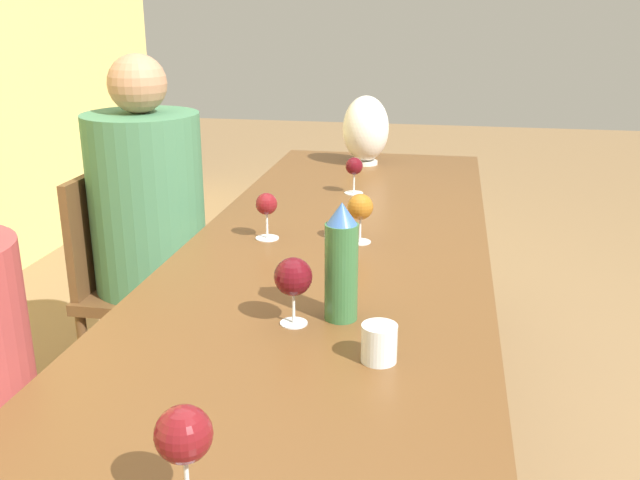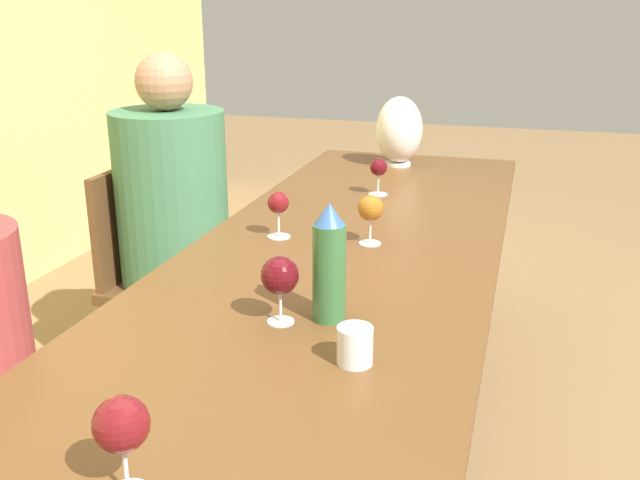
# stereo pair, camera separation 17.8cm
# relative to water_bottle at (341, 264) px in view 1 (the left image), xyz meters

# --- Properties ---
(dining_table) EXTENTS (3.04, 0.87, 0.75)m
(dining_table) POSITION_rel_water_bottle_xyz_m (0.31, 0.09, -0.19)
(dining_table) COLOR brown
(dining_table) RESTS_ON ground_plane
(water_bottle) EXTENTS (0.07, 0.07, 0.27)m
(water_bottle) POSITION_rel_water_bottle_xyz_m (0.00, 0.00, 0.00)
(water_bottle) COLOR #336638
(water_bottle) RESTS_ON dining_table
(water_tumbler) EXTENTS (0.07, 0.07, 0.08)m
(water_tumbler) POSITION_rel_water_bottle_xyz_m (-0.18, -0.10, -0.09)
(water_tumbler) COLOR silver
(water_tumbler) RESTS_ON dining_table
(vase) EXTENTS (0.20, 0.20, 0.29)m
(vase) POSITION_rel_water_bottle_xyz_m (1.58, 0.14, 0.02)
(vase) COLOR silver
(vase) RESTS_ON dining_table
(wine_glass_1) EXTENTS (0.08, 0.08, 0.15)m
(wine_glass_1) POSITION_rel_water_bottle_xyz_m (-0.05, 0.10, -0.02)
(wine_glass_1) COLOR silver
(wine_glass_1) RESTS_ON dining_table
(wine_glass_2) EXTENTS (0.08, 0.08, 0.16)m
(wine_glass_2) POSITION_rel_water_bottle_xyz_m (-0.65, 0.11, -0.02)
(wine_glass_2) COLOR silver
(wine_glass_2) RESTS_ON dining_table
(wine_glass_3) EXTENTS (0.07, 0.07, 0.14)m
(wine_glass_3) POSITION_rel_water_bottle_xyz_m (0.51, 0.30, -0.03)
(wine_glass_3) COLOR silver
(wine_glass_3) RESTS_ON dining_table
(wine_glass_4) EXTENTS (0.07, 0.07, 0.13)m
(wine_glass_4) POSITION_rel_water_bottle_xyz_m (1.08, 0.12, -0.03)
(wine_glass_4) COLOR silver
(wine_glass_4) RESTS_ON dining_table
(wine_glass_5) EXTENTS (0.08, 0.08, 0.15)m
(wine_glass_5) POSITION_rel_water_bottle_xyz_m (0.53, 0.03, -0.03)
(wine_glass_5) COLOR silver
(wine_glass_5) RESTS_ON dining_table
(chair_far) EXTENTS (0.44, 0.44, 0.85)m
(chair_far) POSITION_rel_water_bottle_xyz_m (0.80, 0.87, -0.41)
(chair_far) COLOR brown
(chair_far) RESTS_ON ground_plane
(person_far) EXTENTS (0.39, 0.39, 1.26)m
(person_far) POSITION_rel_water_bottle_xyz_m (0.80, 0.79, -0.22)
(person_far) COLOR #2D2D38
(person_far) RESTS_ON ground_plane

